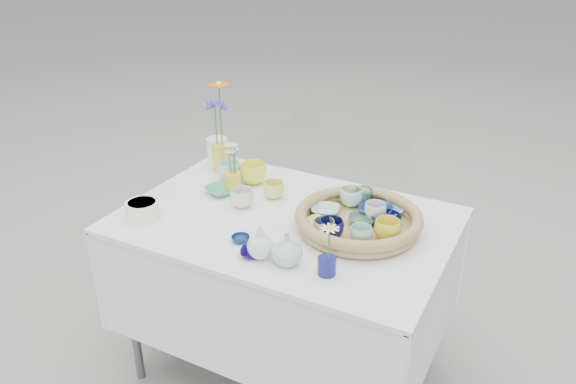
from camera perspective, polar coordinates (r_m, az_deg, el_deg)
The scene contains 34 objects.
ground at distance 2.63m, azimuth -0.21°, elevation -17.46°, with size 80.00×80.00×0.00m, color gray.
display_table at distance 2.63m, azimuth -0.21°, elevation -17.46°, with size 1.26×0.86×0.77m, color silver, non-canonical shape.
wicker_tray at distance 2.10m, azimuth 7.16°, elevation -2.87°, with size 0.47×0.47×0.08m, color brown, non-canonical shape.
tray_ceramic_0 at distance 2.19m, azimuth 8.87°, elevation -1.85°, with size 0.13×0.13×0.03m, color navy.
tray_ceramic_1 at distance 2.13m, azimuth 9.92°, elevation -2.75°, with size 0.11×0.11×0.04m, color #0A0938.
tray_ceramic_2 at distance 2.02m, azimuth 10.05°, elevation -3.79°, with size 0.09×0.09×0.07m, color yellow.
tray_ceramic_3 at distance 2.11m, azimuth 7.50°, elevation -2.88°, with size 0.10×0.10×0.03m, color #457358.
tray_ceramic_4 at distance 2.01m, azimuth 3.67°, elevation -3.68°, with size 0.08×0.08×0.06m, color slate.
tray_ceramic_5 at distance 2.18m, azimuth 3.82°, elevation -1.87°, with size 0.11×0.11×0.03m, color #A0CDB6.
tray_ceramic_6 at distance 2.24m, azimuth 6.44°, elevation -0.49°, with size 0.09×0.09×0.07m, color #A9E6D5.
tray_ceramic_7 at distance 2.15m, azimuth 8.85°, elevation -1.93°, with size 0.08×0.08×0.07m, color white.
tray_ceramic_8 at distance 2.20m, azimuth 10.28°, elevation -1.93°, with size 0.10×0.10×0.02m, color #93DDF5.
tray_ceramic_9 at distance 2.01m, azimuth 4.42°, elevation -3.75°, with size 0.09×0.09×0.07m, color #0B0D3E.
tray_ceramic_10 at distance 2.09m, azimuth 2.98°, elevation -3.18°, with size 0.09×0.09×0.02m, color #DFD05C.
tray_ceramic_11 at distance 1.99m, azimuth 7.44°, elevation -4.35°, with size 0.08×0.08×0.06m, color #98C5B4.
tray_ceramic_12 at distance 2.26m, azimuth 7.69°, elevation -0.42°, with size 0.07×0.07×0.07m, color #3D7D48.
loose_ceramic_0 at distance 2.46m, azimuth -3.55°, elevation 1.92°, with size 0.12×0.12×0.09m, color #F1F63C.
loose_ceramic_1 at distance 2.33m, azimuth -1.47°, elevation 0.24°, with size 0.09×0.09×0.07m, color #DBD75C.
loose_ceramic_2 at distance 2.38m, azimuth -6.84°, elevation 0.17°, with size 0.12×0.12×0.03m, color #40A074.
loose_ceramic_3 at distance 2.26m, azimuth -4.69°, elevation -0.60°, with size 0.09×0.09×0.07m, color silver.
loose_ceramic_4 at distance 2.03m, azimuth -4.84°, elevation -4.77°, with size 0.07×0.07×0.02m, color #0B2252.
loose_ceramic_5 at distance 2.51m, azimuth -5.90°, elevation 2.17°, with size 0.10×0.10×0.08m, color #A9E1DF.
loose_ceramic_6 at distance 1.95m, azimuth -3.54°, elevation -6.16°, with size 0.09×0.09×0.02m, color #0A0049.
fluted_bowl at distance 2.24m, azimuth -14.56°, elevation -1.75°, with size 0.13×0.13×0.07m, color white, non-canonical shape.
bud_vase_paleblue at distance 1.90m, azimuth -2.86°, elevation -4.93°, with size 0.09×0.09×0.14m, color silver, non-canonical shape.
bud_vase_seafoam at distance 1.88m, azimuth -0.10°, elevation -5.81°, with size 0.11×0.11×0.11m, color #A3CABB.
bud_vase_cobalt at distance 1.84m, azimuth 3.97°, elevation -7.50°, with size 0.06×0.06×0.06m, color navy.
single_daisy at distance 1.79m, azimuth 4.17°, elevation -5.28°, with size 0.07×0.07×0.13m, color white, non-canonical shape.
tall_vase_yellow at distance 2.58m, azimuth -6.90°, elevation 3.48°, with size 0.07×0.07×0.13m, color gold.
gerbera at distance 2.51m, azimuth -6.86°, elevation 7.75°, with size 0.11×0.11×0.29m, color orange, non-canonical shape.
hydrangea at distance 2.53m, azimuth -7.33°, elevation 6.83°, with size 0.07×0.07×0.26m, color #4E49B2, non-canonical shape.
white_pitcher at distance 2.65m, azimuth -7.17°, elevation 4.07°, with size 0.14×0.10×0.13m, color white, non-canonical shape.
daisy_cup at distance 2.41m, azimuth -5.64°, elevation 1.13°, with size 0.07×0.07×0.08m, color gold.
daisy_posy at distance 2.37m, azimuth -5.82°, elevation 3.54°, with size 0.08×0.08×0.14m, color white, non-canonical shape.
Camera 1 is at (0.90, -1.69, 1.81)m, focal length 35.00 mm.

